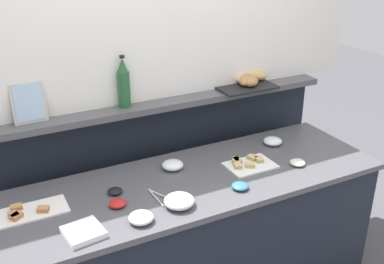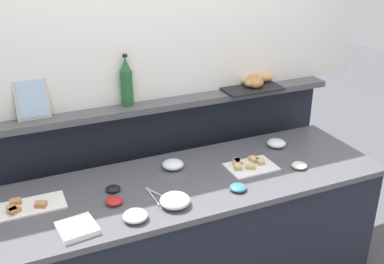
{
  "view_description": "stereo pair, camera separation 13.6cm",
  "coord_description": "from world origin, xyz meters",
  "px_view_note": "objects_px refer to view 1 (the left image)",
  "views": [
    {
      "loc": [
        -1.03,
        -2.01,
        2.18
      ],
      "look_at": [
        0.06,
        0.1,
        1.13
      ],
      "focal_mm": 42.88,
      "sensor_mm": 36.0,
      "label": 1
    },
    {
      "loc": [
        -0.9,
        -2.07,
        2.18
      ],
      "look_at": [
        0.06,
        0.1,
        1.13
      ],
      "focal_mm": 42.88,
      "sensor_mm": 36.0,
      "label": 2
    }
  ],
  "objects_px": {
    "glass_bowl_large": "(173,165)",
    "wine_bottle_green": "(124,84)",
    "framed_picture": "(29,102)",
    "bread_basket": "(247,80)",
    "glass_bowl_medium": "(141,218)",
    "serving_tongs": "(158,196)",
    "sandwich_platter_front": "(248,164)",
    "glass_bowl_extra": "(273,141)",
    "condiment_bowl_cream": "(298,163)",
    "glass_bowl_small": "(179,201)",
    "condiment_bowl_red": "(240,186)",
    "napkin_stack": "(83,232)",
    "condiment_bowl_teal": "(115,191)",
    "sandwich_platter_rear": "(30,211)",
    "condiment_bowl_dark": "(117,203)"
  },
  "relations": [
    {
      "from": "glass_bowl_large",
      "to": "wine_bottle_green",
      "type": "height_order",
      "value": "wine_bottle_green"
    },
    {
      "from": "framed_picture",
      "to": "bread_basket",
      "type": "bearing_deg",
      "value": -0.41
    },
    {
      "from": "glass_bowl_medium",
      "to": "serving_tongs",
      "type": "bearing_deg",
      "value": 45.98
    },
    {
      "from": "sandwich_platter_front",
      "to": "glass_bowl_extra",
      "type": "bearing_deg",
      "value": 29.9
    },
    {
      "from": "sandwich_platter_front",
      "to": "condiment_bowl_cream",
      "type": "relative_size",
      "value": 3.1
    },
    {
      "from": "glass_bowl_small",
      "to": "framed_picture",
      "type": "bearing_deg",
      "value": 128.7
    },
    {
      "from": "condiment_bowl_red",
      "to": "napkin_stack",
      "type": "bearing_deg",
      "value": -178.98
    },
    {
      "from": "condiment_bowl_teal",
      "to": "serving_tongs",
      "type": "distance_m",
      "value": 0.24
    },
    {
      "from": "sandwich_platter_front",
      "to": "wine_bottle_green",
      "type": "bearing_deg",
      "value": 139.73
    },
    {
      "from": "glass_bowl_medium",
      "to": "glass_bowl_small",
      "type": "xyz_separation_m",
      "value": [
        0.22,
        0.04,
        0.01
      ]
    },
    {
      "from": "glass_bowl_medium",
      "to": "condiment_bowl_red",
      "type": "xyz_separation_m",
      "value": [
        0.59,
        0.04,
        -0.01
      ]
    },
    {
      "from": "glass_bowl_extra",
      "to": "wine_bottle_green",
      "type": "distance_m",
      "value": 1.04
    },
    {
      "from": "sandwich_platter_rear",
      "to": "wine_bottle_green",
      "type": "relative_size",
      "value": 1.06
    },
    {
      "from": "glass_bowl_large",
      "to": "glass_bowl_extra",
      "type": "distance_m",
      "value": 0.73
    },
    {
      "from": "sandwich_platter_front",
      "to": "glass_bowl_large",
      "type": "distance_m",
      "value": 0.45
    },
    {
      "from": "sandwich_platter_rear",
      "to": "condiment_bowl_teal",
      "type": "height_order",
      "value": "sandwich_platter_rear"
    },
    {
      "from": "sandwich_platter_rear",
      "to": "condiment_bowl_teal",
      "type": "xyz_separation_m",
      "value": [
        0.44,
        -0.01,
        0.0
      ]
    },
    {
      "from": "glass_bowl_large",
      "to": "wine_bottle_green",
      "type": "xyz_separation_m",
      "value": [
        -0.16,
        0.32,
        0.43
      ]
    },
    {
      "from": "glass_bowl_extra",
      "to": "wine_bottle_green",
      "type": "height_order",
      "value": "wine_bottle_green"
    },
    {
      "from": "framed_picture",
      "to": "condiment_bowl_cream",
      "type": "bearing_deg",
      "value": -24.43
    },
    {
      "from": "glass_bowl_small",
      "to": "framed_picture",
      "type": "distance_m",
      "value": 1.0
    },
    {
      "from": "condiment_bowl_cream",
      "to": "condiment_bowl_red",
      "type": "xyz_separation_m",
      "value": [
        -0.46,
        -0.07,
        0.0
      ]
    },
    {
      "from": "glass_bowl_small",
      "to": "condiment_bowl_red",
      "type": "distance_m",
      "value": 0.37
    },
    {
      "from": "glass_bowl_large",
      "to": "glass_bowl_small",
      "type": "xyz_separation_m",
      "value": [
        -0.14,
        -0.38,
        0.01
      ]
    },
    {
      "from": "sandwich_platter_rear",
      "to": "condiment_bowl_cream",
      "type": "xyz_separation_m",
      "value": [
        1.52,
        -0.2,
        0.01
      ]
    },
    {
      "from": "sandwich_platter_front",
      "to": "napkin_stack",
      "type": "relative_size",
      "value": 1.69
    },
    {
      "from": "glass_bowl_small",
      "to": "sandwich_platter_front",
      "type": "bearing_deg",
      "value": 20.14
    },
    {
      "from": "glass_bowl_extra",
      "to": "condiment_bowl_dark",
      "type": "height_order",
      "value": "glass_bowl_extra"
    },
    {
      "from": "condiment_bowl_red",
      "to": "glass_bowl_extra",
      "type": "bearing_deg",
      "value": 37.39
    },
    {
      "from": "condiment_bowl_cream",
      "to": "framed_picture",
      "type": "relative_size",
      "value": 0.4
    },
    {
      "from": "sandwich_platter_rear",
      "to": "serving_tongs",
      "type": "bearing_deg",
      "value": -13.77
    },
    {
      "from": "glass_bowl_large",
      "to": "condiment_bowl_dark",
      "type": "relative_size",
      "value": 1.43
    },
    {
      "from": "glass_bowl_small",
      "to": "wine_bottle_green",
      "type": "distance_m",
      "value": 0.82
    },
    {
      "from": "condiment_bowl_dark",
      "to": "napkin_stack",
      "type": "relative_size",
      "value": 0.52
    },
    {
      "from": "glass_bowl_medium",
      "to": "wine_bottle_green",
      "type": "relative_size",
      "value": 0.39
    },
    {
      "from": "glass_bowl_extra",
      "to": "condiment_bowl_dark",
      "type": "bearing_deg",
      "value": -168.4
    },
    {
      "from": "serving_tongs",
      "to": "wine_bottle_green",
      "type": "distance_m",
      "value": 0.73
    },
    {
      "from": "condiment_bowl_teal",
      "to": "wine_bottle_green",
      "type": "relative_size",
      "value": 0.25
    },
    {
      "from": "sandwich_platter_rear",
      "to": "glass_bowl_large",
      "type": "distance_m",
      "value": 0.83
    },
    {
      "from": "condiment_bowl_dark",
      "to": "wine_bottle_green",
      "type": "bearing_deg",
      "value": 65.2
    },
    {
      "from": "sandwich_platter_rear",
      "to": "wine_bottle_green",
      "type": "distance_m",
      "value": 0.9
    },
    {
      "from": "condiment_bowl_cream",
      "to": "condiment_bowl_teal",
      "type": "relative_size",
      "value": 1.16
    },
    {
      "from": "condiment_bowl_dark",
      "to": "wine_bottle_green",
      "type": "height_order",
      "value": "wine_bottle_green"
    },
    {
      "from": "glass_bowl_small",
      "to": "condiment_bowl_cream",
      "type": "relative_size",
      "value": 1.7
    },
    {
      "from": "condiment_bowl_red",
      "to": "glass_bowl_medium",
      "type": "bearing_deg",
      "value": -175.91
    },
    {
      "from": "sandwich_platter_rear",
      "to": "glass_bowl_small",
      "type": "height_order",
      "value": "glass_bowl_small"
    },
    {
      "from": "condiment_bowl_cream",
      "to": "napkin_stack",
      "type": "distance_m",
      "value": 1.33
    },
    {
      "from": "serving_tongs",
      "to": "framed_picture",
      "type": "distance_m",
      "value": 0.88
    },
    {
      "from": "framed_picture",
      "to": "condiment_bowl_red",
      "type": "bearing_deg",
      "value": -37.03
    },
    {
      "from": "sandwich_platter_rear",
      "to": "glass_bowl_large",
      "type": "height_order",
      "value": "glass_bowl_large"
    }
  ]
}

